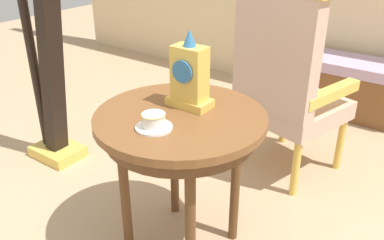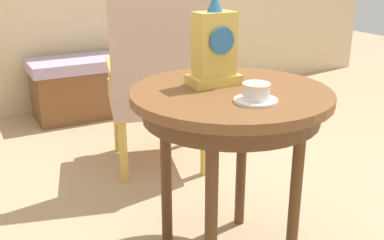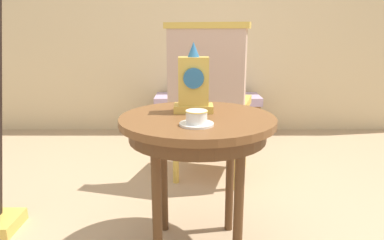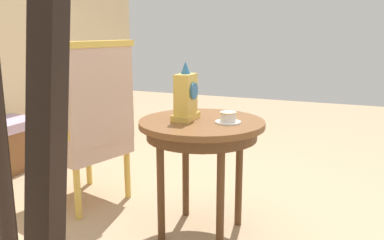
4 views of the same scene
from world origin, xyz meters
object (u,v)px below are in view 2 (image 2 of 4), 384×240
Objects in this scene: teacup_left at (256,94)px; armchair at (159,67)px; side_table at (230,111)px; mantel_clock at (214,49)px; window_bench at (105,84)px.

armchair reaches higher than teacup_left.
side_table is 0.23m from mantel_clock.
side_table is 2.03m from window_bench.
window_bench is (0.14, 1.99, -0.39)m from side_table.
side_table is 2.17× the size of mantel_clock.
armchair is at bearing 83.38° from side_table.
window_bench is (0.04, 1.13, -0.37)m from armchair.
teacup_left is (-0.01, -0.16, 0.11)m from side_table.
side_table is at bearing 87.72° from teacup_left.
armchair is 1.19m from window_bench.
teacup_left is 0.13× the size of window_bench.
side_table is 0.67× the size of window_bench.
side_table is 0.19m from teacup_left.
window_bench is at bearing 88.08° from armchair.
window_bench is at bearing 86.17° from teacup_left.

